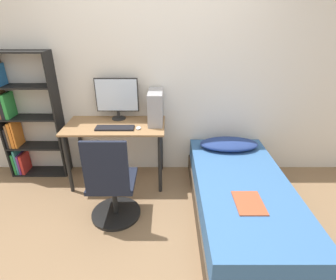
# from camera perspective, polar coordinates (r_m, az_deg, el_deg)

# --- Properties ---
(ground_plane) EXTENTS (14.00, 14.00, 0.00)m
(ground_plane) POSITION_cam_1_polar(r_m,az_deg,el_deg) (2.53, -4.20, -23.13)
(ground_plane) COLOR #846647
(wall_back) EXTENTS (8.00, 0.05, 2.50)m
(wall_back) POSITION_cam_1_polar(r_m,az_deg,el_deg) (3.19, -3.05, 13.87)
(wall_back) COLOR silver
(wall_back) RESTS_ON ground_plane
(desk) EXTENTS (1.14, 0.59, 0.75)m
(desk) POSITION_cam_1_polar(r_m,az_deg,el_deg) (3.13, -11.09, 1.36)
(desk) COLOR #997047
(desk) RESTS_ON ground_plane
(bookshelf) EXTENTS (0.70, 0.25, 1.55)m
(bookshelf) POSITION_cam_1_polar(r_m,az_deg,el_deg) (3.65, -29.19, 3.88)
(bookshelf) COLOR black
(bookshelf) RESTS_ON ground_plane
(office_chair) EXTENTS (0.51, 0.51, 0.95)m
(office_chair) POSITION_cam_1_polar(r_m,az_deg,el_deg) (2.65, -11.88, -10.45)
(office_chair) COLOR black
(office_chair) RESTS_ON ground_plane
(bed) EXTENTS (0.92, 1.93, 0.43)m
(bed) POSITION_cam_1_polar(r_m,az_deg,el_deg) (2.81, 15.75, -12.33)
(bed) COLOR #4C3D2D
(bed) RESTS_ON ground_plane
(pillow) EXTENTS (0.70, 0.36, 0.11)m
(pillow) POSITION_cam_1_polar(r_m,az_deg,el_deg) (3.25, 13.31, -0.86)
(pillow) COLOR navy
(pillow) RESTS_ON bed
(magazine) EXTENTS (0.24, 0.32, 0.01)m
(magazine) POSITION_cam_1_polar(r_m,az_deg,el_deg) (2.42, 17.40, -12.98)
(magazine) COLOR #B24C2D
(magazine) RESTS_ON bed
(monitor) EXTENTS (0.51, 0.17, 0.49)m
(monitor) POSITION_cam_1_polar(r_m,az_deg,el_deg) (3.18, -10.84, 9.24)
(monitor) COLOR black
(monitor) RESTS_ON desk
(keyboard) EXTENTS (0.43, 0.14, 0.02)m
(keyboard) POSITION_cam_1_polar(r_m,az_deg,el_deg) (2.97, -11.29, 2.62)
(keyboard) COLOR black
(keyboard) RESTS_ON desk
(pc_tower) EXTENTS (0.17, 0.39, 0.37)m
(pc_tower) POSITION_cam_1_polar(r_m,az_deg,el_deg) (3.04, -2.51, 7.17)
(pc_tower) COLOR #99999E
(pc_tower) RESTS_ON desk
(mouse) EXTENTS (0.06, 0.09, 0.02)m
(mouse) POSITION_cam_1_polar(r_m,az_deg,el_deg) (2.93, -6.25, 2.64)
(mouse) COLOR silver
(mouse) RESTS_ON desk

